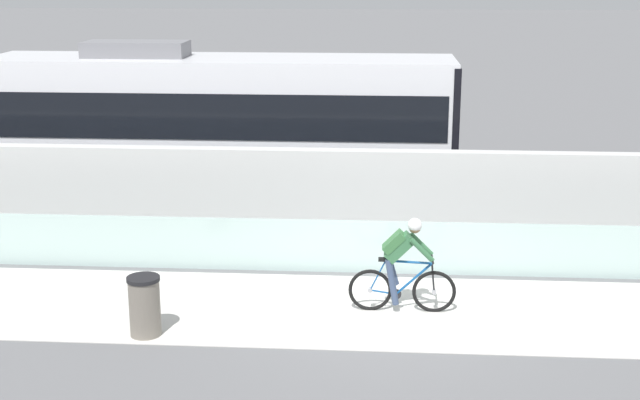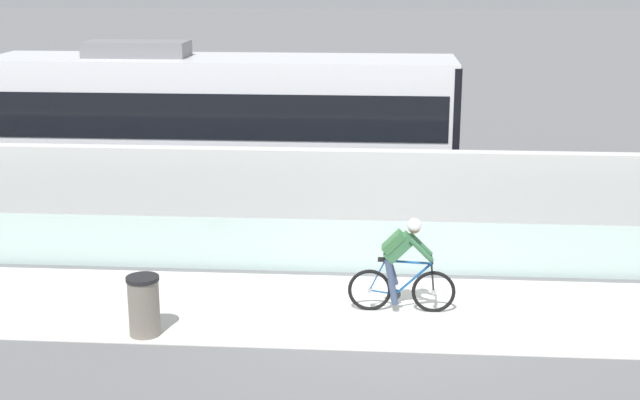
# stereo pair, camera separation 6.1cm
# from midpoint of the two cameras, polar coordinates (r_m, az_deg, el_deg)

# --- Properties ---
(ground_plane) EXTENTS (200.00, 200.00, 0.00)m
(ground_plane) POSITION_cam_midpoint_polar(r_m,az_deg,el_deg) (14.69, 4.52, -7.21)
(ground_plane) COLOR slate
(bike_path_deck) EXTENTS (32.00, 3.20, 0.01)m
(bike_path_deck) POSITION_cam_midpoint_polar(r_m,az_deg,el_deg) (14.68, 4.52, -7.19)
(bike_path_deck) COLOR silver
(bike_path_deck) RESTS_ON ground
(glass_parapet) EXTENTS (32.00, 0.05, 1.00)m
(glass_parapet) POSITION_cam_midpoint_polar(r_m,az_deg,el_deg) (16.25, 4.51, -3.09)
(glass_parapet) COLOR #ADC6C1
(glass_parapet) RESTS_ON ground
(concrete_barrier_wall) EXTENTS (32.00, 0.36, 1.95)m
(concrete_barrier_wall) POSITION_cam_midpoint_polar(r_m,az_deg,el_deg) (17.84, 4.51, 0.16)
(concrete_barrier_wall) COLOR silver
(concrete_barrier_wall) RESTS_ON ground
(tram_rail_near) EXTENTS (32.00, 0.08, 0.01)m
(tram_rail_near) POSITION_cam_midpoint_polar(r_m,az_deg,el_deg) (20.49, 4.41, -0.68)
(tram_rail_near) COLOR #595654
(tram_rail_near) RESTS_ON ground
(tram_rail_far) EXTENTS (32.00, 0.08, 0.01)m
(tram_rail_far) POSITION_cam_midpoint_polar(r_m,az_deg,el_deg) (21.88, 4.39, 0.34)
(tram_rail_far) COLOR #595654
(tram_rail_far) RESTS_ON ground
(tram) EXTENTS (11.06, 2.54, 3.81)m
(tram) POSITION_cam_midpoint_polar(r_m,az_deg,el_deg) (21.12, -6.55, 5.00)
(tram) COLOR silver
(tram) RESTS_ON ground
(cyclist_on_bike) EXTENTS (1.77, 0.58, 1.61)m
(cyclist_on_bike) POSITION_cam_midpoint_polar(r_m,az_deg,el_deg) (14.40, 5.25, -4.28)
(cyclist_on_bike) COLOR black
(cyclist_on_bike) RESTS_ON ground
(trash_bin) EXTENTS (0.51, 0.51, 0.96)m
(trash_bin) POSITION_cam_midpoint_polar(r_m,az_deg,el_deg) (13.82, -11.47, -6.78)
(trash_bin) COLOR slate
(trash_bin) RESTS_ON ground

